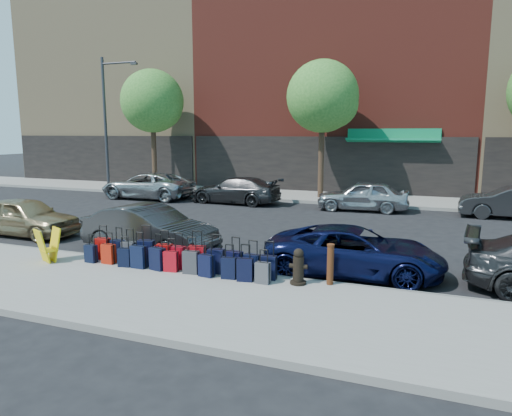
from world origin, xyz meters
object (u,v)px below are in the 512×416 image
at_px(streetlight, 108,116).
at_px(suitcase_front_5, 178,257).
at_px(car_far_0, 147,186).
at_px(car_far_2, 363,196).
at_px(car_near_0, 25,217).
at_px(car_near_1, 149,229).
at_px(car_near_2, 355,251).
at_px(car_far_1, 236,190).
at_px(tree_center, 325,98).
at_px(bollard, 330,264).
at_px(fire_hydrant, 298,268).
at_px(tree_left, 154,103).
at_px(display_rack, 48,246).

height_order(streetlight, suitcase_front_5, streetlight).
xyz_separation_m(car_far_0, car_far_2, (11.74, 0.14, -0.01)).
bearing_deg(suitcase_front_5, car_near_0, 165.64).
bearing_deg(streetlight, car_far_0, -27.70).
bearing_deg(car_near_0, car_near_1, -93.40).
xyz_separation_m(streetlight, car_near_0, (5.39, -11.60, -3.98)).
bearing_deg(car_near_2, car_far_1, 34.20).
height_order(suitcase_front_5, car_far_1, car_far_1).
relative_size(tree_center, car_far_1, 1.54).
bearing_deg(bollard, fire_hydrant, -162.03).
bearing_deg(tree_left, bollard, -45.81).
bearing_deg(car_near_2, tree_left, 44.82).
xyz_separation_m(tree_center, car_far_1, (-3.98, -2.77, -4.73)).
bearing_deg(fire_hydrant, tree_center, 97.01).
xyz_separation_m(streetlight, bollard, (16.72, -13.47, -4.01)).
distance_m(fire_hydrant, car_far_0, 16.51).
bearing_deg(fire_hydrant, car_near_2, 54.06).
xyz_separation_m(tree_center, car_near_1, (-2.61, -12.71, -4.69)).
bearing_deg(car_near_0, display_rack, -125.12).
height_order(tree_center, car_far_2, tree_center).
relative_size(tree_left, car_far_1, 1.54).
distance_m(streetlight, car_far_0, 6.14).
relative_size(tree_left, tree_center, 1.00).
xyz_separation_m(streetlight, car_far_2, (15.92, -2.05, -3.95)).
height_order(streetlight, car_far_2, streetlight).
bearing_deg(car_far_1, suitcase_front_5, 19.87).
bearing_deg(car_near_1, car_near_0, 93.20).
relative_size(bollard, car_near_1, 0.22).
distance_m(fire_hydrant, bollard, 0.74).
height_order(tree_center, car_near_2, tree_center).
distance_m(fire_hydrant, car_near_1, 5.47).
bearing_deg(car_far_1, car_far_2, 94.12).
xyz_separation_m(streetlight, fire_hydrant, (16.02, -13.70, -4.12)).
height_order(display_rack, car_near_0, car_near_0).
distance_m(suitcase_front_5, car_far_0, 14.28).
bearing_deg(streetlight, car_near_0, -65.07).
bearing_deg(car_near_2, streetlight, 51.66).
distance_m(car_near_1, car_far_0, 11.85).
relative_size(tree_center, car_near_2, 1.61).
height_order(streetlight, display_rack, streetlight).
height_order(bollard, car_far_2, car_far_2).
bearing_deg(display_rack, car_near_0, 168.89).
bearing_deg(fire_hydrant, car_far_2, 87.32).
relative_size(car_near_1, car_far_1, 0.92).
bearing_deg(car_near_0, car_far_1, -22.23).
bearing_deg(car_far_2, car_near_2, 2.70).
xyz_separation_m(display_rack, car_far_1, (0.33, 12.24, 0.08)).
relative_size(streetlight, fire_hydrant, 9.40).
bearing_deg(car_near_1, tree_left, 39.30).
xyz_separation_m(fire_hydrant, bollard, (0.70, 0.23, 0.10)).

